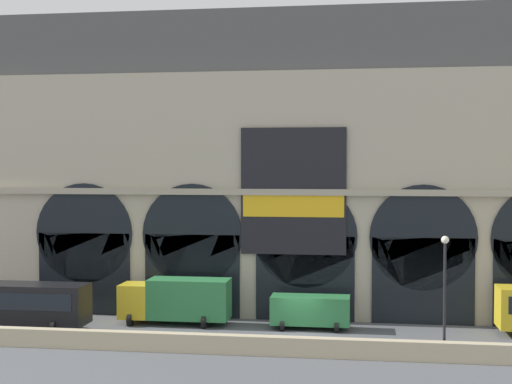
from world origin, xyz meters
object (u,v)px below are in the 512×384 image
Objects in this scene: bus_west at (6,303)px; street_lamp_quayside at (445,280)px; box_truck_midwest at (176,299)px; van_center at (310,310)px.

street_lamp_quayside reaches higher than bus_west.
street_lamp_quayside is at bearing -20.86° from box_truck_midwest.
bus_west reaches higher than van_center.
box_truck_midwest is at bearing 159.14° from street_lamp_quayside.
van_center is (19.82, 3.26, -0.54)m from bus_west.
box_truck_midwest is at bearing 179.11° from van_center.
street_lamp_quayside is at bearing -38.65° from van_center.
bus_west is 20.10m from van_center.
bus_west is 11.20m from box_truck_midwest.
bus_west is 28.11m from street_lamp_quayside.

